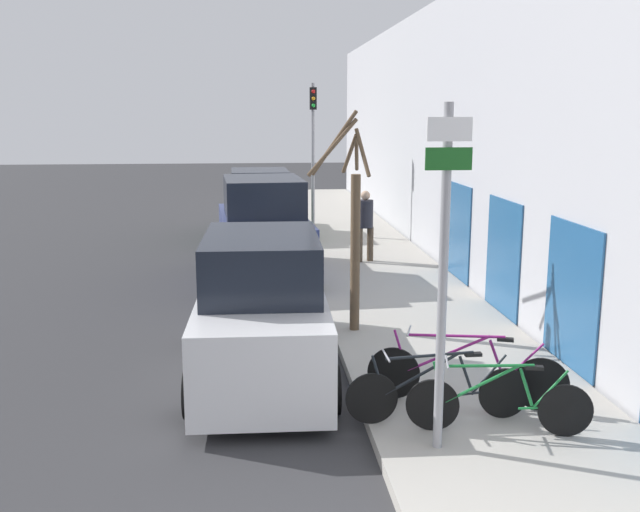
{
  "coord_description": "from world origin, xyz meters",
  "views": [
    {
      "loc": [
        -0.33,
        -4.35,
        3.77
      ],
      "look_at": [
        0.65,
        5.87,
        1.71
      ],
      "focal_mm": 40.0,
      "sensor_mm": 36.0,
      "label": 1
    }
  ],
  "objects_px": {
    "signpost": "(443,269)",
    "parked_car_1": "(263,235)",
    "pedestrian_near": "(365,221)",
    "parked_car_2": "(260,207)",
    "bicycle_2": "(466,374)",
    "bicycle_0": "(499,403)",
    "parked_car_0": "(262,312)",
    "traffic_light": "(313,139)",
    "bicycle_1": "(439,391)",
    "street_tree": "(353,228)"
  },
  "relations": [
    {
      "from": "signpost",
      "to": "parked_car_1",
      "type": "distance_m",
      "value": 8.93
    },
    {
      "from": "pedestrian_near",
      "to": "parked_car_2",
      "type": "bearing_deg",
      "value": -80.4
    },
    {
      "from": "parked_car_1",
      "to": "bicycle_2",
      "type": "bearing_deg",
      "value": -76.14
    },
    {
      "from": "bicycle_0",
      "to": "bicycle_2",
      "type": "distance_m",
      "value": 0.87
    },
    {
      "from": "parked_car_0",
      "to": "traffic_light",
      "type": "bearing_deg",
      "value": 82.81
    },
    {
      "from": "traffic_light",
      "to": "pedestrian_near",
      "type": "bearing_deg",
      "value": -77.37
    },
    {
      "from": "bicycle_1",
      "to": "parked_car_1",
      "type": "bearing_deg",
      "value": 13.3
    },
    {
      "from": "bicycle_1",
      "to": "traffic_light",
      "type": "relative_size",
      "value": 0.5
    },
    {
      "from": "parked_car_2",
      "to": "street_tree",
      "type": "distance_m",
      "value": 10.29
    },
    {
      "from": "bicycle_2",
      "to": "traffic_light",
      "type": "relative_size",
      "value": 0.53
    },
    {
      "from": "parked_car_2",
      "to": "traffic_light",
      "type": "distance_m",
      "value": 2.66
    },
    {
      "from": "bicycle_1",
      "to": "parked_car_0",
      "type": "bearing_deg",
      "value": 44.34
    },
    {
      "from": "street_tree",
      "to": "traffic_light",
      "type": "distance_m",
      "value": 9.81
    },
    {
      "from": "signpost",
      "to": "traffic_light",
      "type": "bearing_deg",
      "value": 90.63
    },
    {
      "from": "parked_car_0",
      "to": "parked_car_2",
      "type": "bearing_deg",
      "value": 90.79
    },
    {
      "from": "bicycle_2",
      "to": "parked_car_0",
      "type": "xyz_separation_m",
      "value": [
        -2.53,
        1.63,
        0.42
      ]
    },
    {
      "from": "bicycle_1",
      "to": "parked_car_2",
      "type": "bearing_deg",
      "value": 7.61
    },
    {
      "from": "pedestrian_near",
      "to": "bicycle_2",
      "type": "bearing_deg",
      "value": 69.74
    },
    {
      "from": "pedestrian_near",
      "to": "street_tree",
      "type": "relative_size",
      "value": 0.48
    },
    {
      "from": "traffic_light",
      "to": "parked_car_0",
      "type": "bearing_deg",
      "value": -98.55
    },
    {
      "from": "signpost",
      "to": "pedestrian_near",
      "type": "relative_size",
      "value": 2.12
    },
    {
      "from": "bicycle_2",
      "to": "street_tree",
      "type": "distance_m",
      "value": 3.71
    },
    {
      "from": "parked_car_0",
      "to": "street_tree",
      "type": "relative_size",
      "value": 1.27
    },
    {
      "from": "bicycle_0",
      "to": "parked_car_0",
      "type": "relative_size",
      "value": 0.45
    },
    {
      "from": "traffic_light",
      "to": "street_tree",
      "type": "bearing_deg",
      "value": -91.01
    },
    {
      "from": "parked_car_2",
      "to": "pedestrian_near",
      "type": "distance_m",
      "value": 5.22
    },
    {
      "from": "signpost",
      "to": "street_tree",
      "type": "bearing_deg",
      "value": 94.22
    },
    {
      "from": "bicycle_0",
      "to": "parked_car_2",
      "type": "height_order",
      "value": "parked_car_2"
    },
    {
      "from": "bicycle_0",
      "to": "bicycle_1",
      "type": "relative_size",
      "value": 0.93
    },
    {
      "from": "bicycle_1",
      "to": "street_tree",
      "type": "xyz_separation_m",
      "value": [
        -0.51,
        3.77,
        1.37
      ]
    },
    {
      "from": "parked_car_1",
      "to": "bicycle_1",
      "type": "bearing_deg",
      "value": -80.23
    },
    {
      "from": "bicycle_1",
      "to": "pedestrian_near",
      "type": "bearing_deg",
      "value": -3.94
    },
    {
      "from": "signpost",
      "to": "bicycle_0",
      "type": "bearing_deg",
      "value": 19.52
    },
    {
      "from": "parked_car_0",
      "to": "parked_car_2",
      "type": "xyz_separation_m",
      "value": [
        0.12,
        11.84,
        -0.01
      ]
    },
    {
      "from": "bicycle_2",
      "to": "parked_car_2",
      "type": "relative_size",
      "value": 0.54
    },
    {
      "from": "bicycle_2",
      "to": "bicycle_1",
      "type": "bearing_deg",
      "value": 152.0
    },
    {
      "from": "traffic_light",
      "to": "parked_car_1",
      "type": "bearing_deg",
      "value": -106.23
    },
    {
      "from": "bicycle_0",
      "to": "parked_car_2",
      "type": "bearing_deg",
      "value": 21.61
    },
    {
      "from": "bicycle_1",
      "to": "bicycle_0",
      "type": "bearing_deg",
      "value": -124.28
    },
    {
      "from": "parked_car_0",
      "to": "bicycle_1",
      "type": "bearing_deg",
      "value": -43.98
    },
    {
      "from": "parked_car_0",
      "to": "pedestrian_near",
      "type": "distance_m",
      "value": 7.76
    },
    {
      "from": "bicycle_1",
      "to": "traffic_light",
      "type": "height_order",
      "value": "traffic_light"
    },
    {
      "from": "bicycle_0",
      "to": "street_tree",
      "type": "height_order",
      "value": "street_tree"
    },
    {
      "from": "parked_car_0",
      "to": "pedestrian_near",
      "type": "xyz_separation_m",
      "value": [
        2.65,
        7.29,
        0.2
      ]
    },
    {
      "from": "bicycle_2",
      "to": "street_tree",
      "type": "height_order",
      "value": "street_tree"
    },
    {
      "from": "parked_car_0",
      "to": "traffic_light",
      "type": "distance_m",
      "value": 11.75
    },
    {
      "from": "bicycle_1",
      "to": "street_tree",
      "type": "bearing_deg",
      "value": 7.37
    },
    {
      "from": "bicycle_0",
      "to": "parked_car_1",
      "type": "bearing_deg",
      "value": 28.36
    },
    {
      "from": "parked_car_2",
      "to": "street_tree",
      "type": "bearing_deg",
      "value": -83.89
    },
    {
      "from": "bicycle_0",
      "to": "bicycle_2",
      "type": "height_order",
      "value": "bicycle_2"
    }
  ]
}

